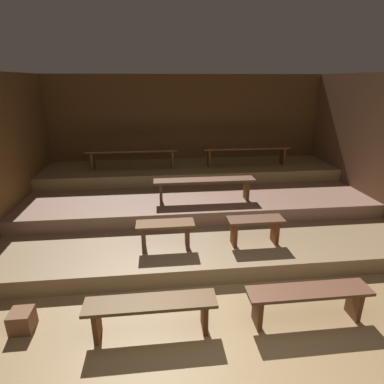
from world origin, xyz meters
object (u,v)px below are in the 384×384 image
at_px(bench_lower_right, 255,226).
at_px(bench_upper_right, 247,151).
at_px(bench_floor_left, 151,309).
at_px(wooden_crate_floor, 22,321).
at_px(bench_upper_left, 133,153).
at_px(bench_middle_center, 204,184).
at_px(bench_lower_left, 165,230).
at_px(bench_floor_right, 308,297).

bearing_deg(bench_lower_right, bench_upper_right, 77.45).
distance_m(bench_floor_left, wooden_crate_floor, 1.40).
bearing_deg(bench_upper_left, bench_upper_right, 0.00).
distance_m(bench_middle_center, bench_upper_right, 1.90).
distance_m(bench_middle_center, bench_upper_left, 2.01).
relative_size(bench_lower_left, bench_lower_right, 1.00).
bearing_deg(wooden_crate_floor, bench_floor_right, -3.80).
relative_size(bench_floor_right, bench_lower_right, 1.67).
distance_m(bench_floor_right, bench_upper_left, 4.59).
xyz_separation_m(bench_floor_right, wooden_crate_floor, (-3.07, 0.20, -0.20)).
xyz_separation_m(bench_floor_left, bench_upper_right, (2.09, 4.01, 0.74)).
bearing_deg(bench_upper_right, bench_lower_right, -102.55).
bearing_deg(bench_lower_right, bench_upper_left, 125.35).
height_order(bench_floor_right, bench_upper_left, bench_upper_left).
relative_size(bench_lower_left, bench_upper_left, 0.42).
bearing_deg(wooden_crate_floor, bench_middle_center, 45.25).
height_order(bench_floor_right, bench_lower_right, bench_lower_right).
xyz_separation_m(bench_lower_right, bench_upper_left, (-1.90, 2.67, 0.53)).
bearing_deg(bench_upper_left, wooden_crate_floor, -104.37).
bearing_deg(bench_middle_center, bench_floor_right, -73.10).
distance_m(bench_floor_left, bench_middle_center, 2.74).
xyz_separation_m(bench_floor_left, bench_upper_left, (-0.40, 4.01, 0.74)).
xyz_separation_m(bench_floor_left, bench_lower_right, (1.50, 1.34, 0.22)).
bearing_deg(bench_floor_left, bench_upper_left, 95.68).
relative_size(bench_lower_left, bench_upper_right, 0.42).
height_order(bench_middle_center, wooden_crate_floor, bench_middle_center).
height_order(bench_lower_right, wooden_crate_floor, bench_lower_right).
height_order(bench_floor_right, bench_upper_right, bench_upper_right).
bearing_deg(bench_floor_right, bench_upper_left, 117.56).
xyz_separation_m(bench_lower_right, bench_upper_right, (0.60, 2.67, 0.53)).
xyz_separation_m(bench_floor_left, bench_middle_center, (0.93, 2.53, 0.50)).
distance_m(bench_floor_right, bench_upper_right, 4.10).
xyz_separation_m(bench_floor_right, bench_lower_right, (-0.20, 1.34, 0.22)).
xyz_separation_m(bench_middle_center, bench_upper_left, (-1.33, 1.49, 0.25)).
bearing_deg(bench_lower_right, bench_lower_left, 180.00).
bearing_deg(bench_lower_right, bench_floor_right, -81.65).
relative_size(bench_floor_right, bench_lower_left, 1.67).
height_order(bench_lower_left, bench_upper_left, bench_upper_left).
xyz_separation_m(bench_lower_left, bench_upper_left, (-0.60, 2.67, 0.53)).
height_order(bench_middle_center, bench_upper_left, bench_upper_left).
relative_size(bench_floor_right, bench_upper_left, 0.70).
bearing_deg(bench_lower_left, wooden_crate_floor, -144.21).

